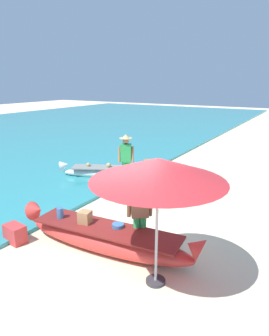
{
  "coord_description": "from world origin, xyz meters",
  "views": [
    {
      "loc": [
        3.22,
        -4.85,
        3.55
      ],
      "look_at": [
        -1.55,
        3.08,
        0.9
      ],
      "focal_mm": 32.62,
      "sensor_mm": 36.0,
      "label": 1
    }
  ],
  "objects_px": {
    "boat_red_foreground": "(106,238)",
    "patio_umbrella_large": "(158,170)",
    "boat_white_midground": "(124,172)",
    "person_vendor_hatted": "(126,156)",
    "person_tourist_customer": "(140,212)",
    "cooler_box": "(15,234)"
  },
  "relations": [
    {
      "from": "boat_white_midground",
      "to": "person_vendor_hatted",
      "type": "xyz_separation_m",
      "value": [
        0.47,
        -0.58,
        0.79
      ]
    },
    {
      "from": "boat_red_foreground",
      "to": "patio_umbrella_large",
      "type": "distance_m",
      "value": 2.36
    },
    {
      "from": "person_tourist_customer",
      "to": "patio_umbrella_large",
      "type": "xyz_separation_m",
      "value": [
        0.81,
        -0.82,
        1.26
      ]
    },
    {
      "from": "boat_red_foreground",
      "to": "cooler_box",
      "type": "distance_m",
      "value": 2.13
    },
    {
      "from": "person_vendor_hatted",
      "to": "cooler_box",
      "type": "distance_m",
      "value": 4.7
    },
    {
      "from": "boat_red_foreground",
      "to": "cooler_box",
      "type": "height_order",
      "value": "boat_red_foreground"
    },
    {
      "from": "person_tourist_customer",
      "to": "person_vendor_hatted",
      "type": "bearing_deg",
      "value": 126.48
    },
    {
      "from": "person_vendor_hatted",
      "to": "patio_umbrella_large",
      "type": "xyz_separation_m",
      "value": [
        3.37,
        -4.28,
        1.09
      ]
    },
    {
      "from": "person_vendor_hatted",
      "to": "patio_umbrella_large",
      "type": "distance_m",
      "value": 5.55
    },
    {
      "from": "person_vendor_hatted",
      "to": "patio_umbrella_large",
      "type": "height_order",
      "value": "patio_umbrella_large"
    },
    {
      "from": "cooler_box",
      "to": "person_tourist_customer",
      "type": "bearing_deg",
      "value": 30.95
    },
    {
      "from": "patio_umbrella_large",
      "to": "cooler_box",
      "type": "relative_size",
      "value": 4.61
    },
    {
      "from": "boat_white_midground",
      "to": "cooler_box",
      "type": "distance_m",
      "value": 5.23
    },
    {
      "from": "boat_red_foreground",
      "to": "boat_white_midground",
      "type": "height_order",
      "value": "boat_red_foreground"
    },
    {
      "from": "boat_red_foreground",
      "to": "person_tourist_customer",
      "type": "bearing_deg",
      "value": 33.29
    },
    {
      "from": "boat_red_foreground",
      "to": "person_vendor_hatted",
      "type": "relative_size",
      "value": 2.36
    },
    {
      "from": "person_tourist_customer",
      "to": "cooler_box",
      "type": "relative_size",
      "value": 3.09
    },
    {
      "from": "boat_red_foreground",
      "to": "cooler_box",
      "type": "xyz_separation_m",
      "value": [
        -1.98,
        -0.77,
        -0.1
      ]
    },
    {
      "from": "person_vendor_hatted",
      "to": "cooler_box",
      "type": "bearing_deg",
      "value": -90.48
    },
    {
      "from": "person_tourist_customer",
      "to": "cooler_box",
      "type": "xyz_separation_m",
      "value": [
        -2.59,
        -1.17,
        -0.68
      ]
    },
    {
      "from": "boat_red_foreground",
      "to": "patio_umbrella_large",
      "type": "relative_size",
      "value": 1.82
    },
    {
      "from": "person_vendor_hatted",
      "to": "person_tourist_customer",
      "type": "xyz_separation_m",
      "value": [
        2.55,
        -3.45,
        -0.16
      ]
    }
  ]
}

